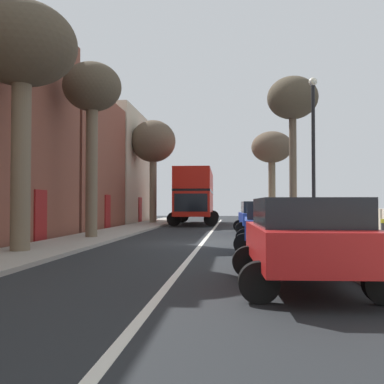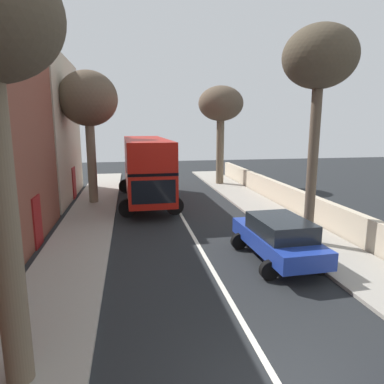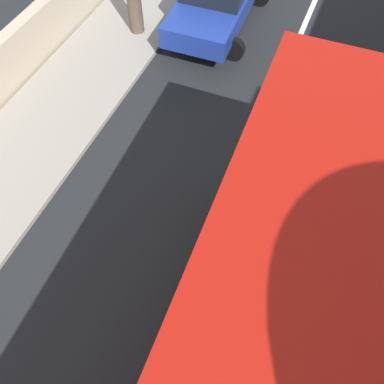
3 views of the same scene
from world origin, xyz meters
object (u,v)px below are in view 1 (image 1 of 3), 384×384
object	(u,v)px
parked_car_blue_right_1	(258,215)
parked_car_red_right_2	(305,237)
street_tree_right_3	(293,102)
street_tree_left_4	(153,143)
street_tree_left_2	(92,95)
street_tree_left_6	(22,51)
double_decker_bus	(195,193)
lamppost_right	(313,145)
parked_car_blue_right_3	(273,223)
street_tree_right_5	(272,149)

from	to	relation	value
parked_car_blue_right_1	parked_car_red_right_2	world-z (taller)	parked_car_blue_right_1
street_tree_right_3	street_tree_left_4	xyz separation A→B (m)	(-9.52, 9.33, -0.91)
parked_car_blue_right_1	street_tree_left_4	size ratio (longest dim) A/B	0.58
parked_car_red_right_2	street_tree_left_2	bearing A→B (deg)	124.63
street_tree_left_4	street_tree_left_6	distance (m)	21.45
double_decker_bus	street_tree_left_4	world-z (taller)	street_tree_left_4
street_tree_left_2	parked_car_blue_right_1	bearing A→B (deg)	33.25
street_tree_right_3	street_tree_left_2	bearing A→B (deg)	-146.07
lamppost_right	parked_car_blue_right_3	bearing A→B (deg)	-123.49
parked_car_blue_right_3	street_tree_left_4	xyz separation A→B (m)	(-7.52, 19.61, 5.41)
street_tree_right_5	lamppost_right	distance (m)	22.40
parked_car_blue_right_1	street_tree_right_3	bearing A→B (deg)	36.36
street_tree_right_3	street_tree_left_6	size ratio (longest dim) A/B	1.12
parked_car_red_right_2	street_tree_left_4	distance (m)	27.90
parked_car_blue_right_1	street_tree_right_3	world-z (taller)	street_tree_right_3
street_tree_left_6	double_decker_bus	bearing A→B (deg)	80.63
street_tree_left_6	lamppost_right	distance (m)	10.81
double_decker_bus	street_tree_left_6	size ratio (longest dim) A/B	1.33
parked_car_red_right_2	street_tree_left_2	world-z (taller)	street_tree_left_2
street_tree_right_3	street_tree_left_6	xyz separation A→B (m)	(-9.71, -12.12, -1.01)
parked_car_blue_right_3	street_tree_right_5	bearing A→B (deg)	85.23
parked_car_blue_right_3	lamppost_right	size ratio (longest dim) A/B	0.68
double_decker_bus	parked_car_blue_right_3	world-z (taller)	double_decker_bus
parked_car_red_right_2	street_tree_left_6	distance (m)	10.54
street_tree_left_2	street_tree_left_4	size ratio (longest dim) A/B	0.95
double_decker_bus	street_tree_left_4	size ratio (longest dim) A/B	1.26
parked_car_red_right_2	double_decker_bus	bearing A→B (deg)	99.13
street_tree_left_2	street_tree_right_5	size ratio (longest dim) A/B	0.97
parked_car_blue_right_3	parked_car_red_right_2	bearing A→B (deg)	-89.97
double_decker_bus	parked_car_red_right_2	distance (m)	26.52
double_decker_bus	parked_car_red_right_2	size ratio (longest dim) A/B	2.46
street_tree_left_4	lamppost_right	xyz separation A→B (m)	(9.32, -16.88, -2.50)
parked_car_red_right_2	lamppost_right	size ratio (longest dim) A/B	0.65
parked_car_blue_right_1	lamppost_right	xyz separation A→B (m)	(1.80, -6.09, 2.86)
double_decker_bus	parked_car_blue_right_3	distance (m)	19.93
parked_car_blue_right_3	street_tree_left_2	distance (m)	9.94
street_tree_right_3	lamppost_right	distance (m)	8.29
double_decker_bus	parked_car_red_right_2	xyz separation A→B (m)	(4.20, -26.15, -1.42)
street_tree_left_2	street_tree_left_6	size ratio (longest dim) A/B	1.00
lamppost_right	parked_car_red_right_2	bearing A→B (deg)	-100.78
street_tree_left_4	lamppost_right	distance (m)	19.45
street_tree_left_4	double_decker_bus	bearing A→B (deg)	-3.05
street_tree_right_3	street_tree_right_5	bearing A→B (deg)	89.68
parked_car_blue_right_3	street_tree_left_4	world-z (taller)	street_tree_left_4
parked_car_red_right_2	street_tree_left_4	size ratio (longest dim) A/B	0.51
parked_car_blue_right_3	street_tree_right_5	xyz separation A→B (m)	(2.08, 24.98, 5.46)
lamppost_right	street_tree_left_6	bearing A→B (deg)	-154.37
street_tree_left_2	street_tree_right_3	size ratio (longest dim) A/B	0.89
parked_car_red_right_2	street_tree_left_6	world-z (taller)	street_tree_left_6
parked_car_blue_right_3	street_tree_right_3	world-z (taller)	street_tree_right_3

